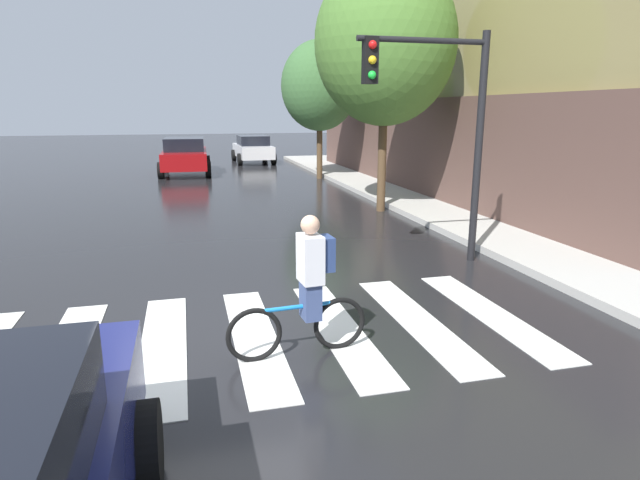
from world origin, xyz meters
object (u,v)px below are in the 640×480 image
cyclist (308,287)px  street_tree_mid (320,86)px  fire_hydrant (470,193)px  traffic_light_near (440,109)px  sedan_far (253,149)px  sedan_mid (185,155)px  street_tree_near (385,43)px

cyclist → street_tree_mid: (4.23, 16.03, 2.94)m
fire_hydrant → traffic_light_near: bearing=-126.6°
sedan_far → cyclist: size_ratio=2.52×
cyclist → traffic_light_near: size_ratio=0.41×
sedan_mid → street_tree_mid: (5.50, -3.02, 2.94)m
fire_hydrant → street_tree_near: (-2.40, 0.75, 4.05)m
traffic_light_near → fire_hydrant: 6.08m
sedan_far → fire_hydrant: sedan_far is taller
traffic_light_near → street_tree_near: size_ratio=0.62×
sedan_far → cyclist: (-2.37, -23.58, 0.08)m
street_tree_mid → cyclist: bearing=-104.8°
sedan_far → traffic_light_near: (0.79, -20.43, 2.10)m
sedan_far → traffic_light_near: traffic_light_near is taller
traffic_light_near → street_tree_near: bearing=79.7°
sedan_far → street_tree_near: size_ratio=0.64×
cyclist → traffic_light_near: traffic_light_near is taller
sedan_mid → traffic_light_near: (4.43, -15.91, 2.02)m
sedan_mid → street_tree_near: bearing=-63.2°
sedan_mid → street_tree_mid: street_tree_mid is taller
street_tree_near → street_tree_mid: street_tree_near is taller
fire_hydrant → street_tree_near: 4.77m
sedan_far → sedan_mid: bearing=-128.8°
traffic_light_near → street_tree_mid: size_ratio=0.75×
sedan_far → street_tree_near: (1.74, -15.17, 3.82)m
fire_hydrant → street_tree_mid: 9.27m
fire_hydrant → cyclist: bearing=-130.4°
sedan_mid → fire_hydrant: (7.78, -11.40, -0.31)m
fire_hydrant → street_tree_mid: (-2.28, 8.38, 3.25)m
sedan_mid → street_tree_mid: bearing=-28.8°
sedan_far → fire_hydrant: (4.14, -15.92, -0.23)m
street_tree_mid → sedan_mid: bearing=151.2°
cyclist → sedan_mid: bearing=93.8°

